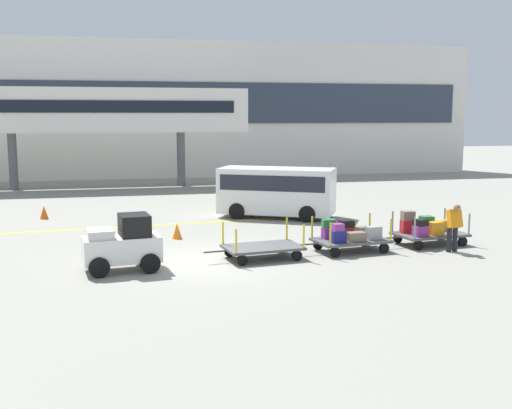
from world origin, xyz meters
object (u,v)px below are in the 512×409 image
shuttle_van (277,188)px  baggage_cart_tail (426,230)px  baggage_handler (454,225)px  safety_cone_near (177,231)px  baggage_cart_middle (350,236)px  baggage_tug (123,244)px  baggage_cart_lead (263,248)px  safety_cone_far (44,212)px

shuttle_van → baggage_cart_tail: bearing=-62.1°
baggage_handler → safety_cone_near: size_ratio=2.84×
safety_cone_near → baggage_cart_middle: bearing=-32.3°
baggage_tug → baggage_cart_lead: 4.18m
baggage_handler → safety_cone_far: (-13.39, 9.49, -0.59)m
baggage_cart_tail → safety_cone_far: baggage_cart_tail is taller
baggage_tug → baggage_cart_middle: 7.12m
baggage_cart_tail → baggage_handler: bearing=-76.7°
baggage_tug → safety_cone_far: baggage_tug is taller
baggage_cart_lead → baggage_cart_middle: size_ratio=1.00×
baggage_tug → baggage_cart_middle: size_ratio=0.73×
baggage_tug → baggage_cart_lead: baggage_tug is taller
baggage_handler → shuttle_van: shuttle_van is taller
baggage_cart_middle → shuttle_van: shuttle_van is taller
safety_cone_near → safety_cone_far: 7.40m
baggage_cart_tail → safety_cone_near: bearing=160.4°
shuttle_van → safety_cone_far: shuttle_van is taller
shuttle_van → safety_cone_near: bearing=-141.0°
baggage_tug → baggage_cart_lead: bearing=7.6°
baggage_handler → shuttle_van: (-3.77, 7.79, 0.37)m
baggage_tug → shuttle_van: shuttle_van is taller
baggage_handler → shuttle_van: size_ratio=0.30×
baggage_cart_middle → baggage_cart_tail: (2.88, 0.40, 0.01)m
safety_cone_near → safety_cone_far: size_ratio=1.00×
baggage_cart_middle → safety_cone_near: (-5.17, 3.27, -0.23)m
baggage_cart_tail → shuttle_van: shuttle_van is taller
baggage_cart_lead → baggage_handler: (6.11, -0.42, 0.52)m
baggage_cart_middle → safety_cone_far: bearing=139.7°
baggage_tug → safety_cone_far: size_ratio=4.05×
baggage_tug → safety_cone_near: 4.65m
shuttle_van → baggage_handler: bearing=-64.2°
baggage_tug → baggage_cart_middle: bearing=7.6°
baggage_tug → safety_cone_near: (1.89, 4.22, -0.48)m
baggage_tug → baggage_handler: size_ratio=1.43×
baggage_handler → baggage_cart_middle: bearing=165.6°
safety_cone_far → baggage_cart_lead: bearing=-51.2°
baggage_tug → safety_cone_near: size_ratio=4.05×
baggage_tug → baggage_cart_tail: 10.03m
baggage_cart_lead → baggage_cart_middle: same height
safety_cone_near → shuttle_van: bearing=39.0°
baggage_cart_lead → safety_cone_near: size_ratio=5.58×
baggage_cart_tail → safety_cone_far: size_ratio=5.58×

